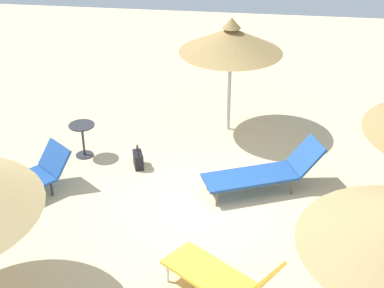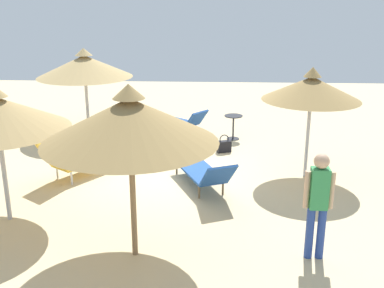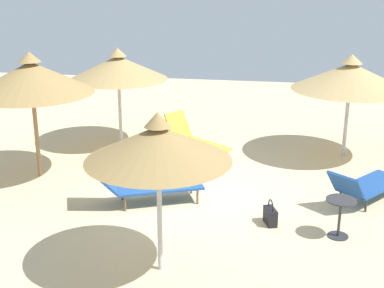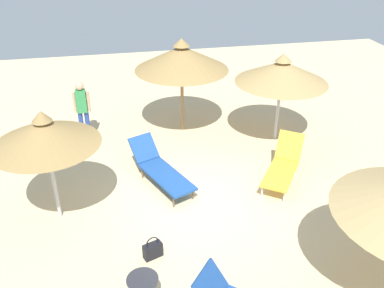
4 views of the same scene
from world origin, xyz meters
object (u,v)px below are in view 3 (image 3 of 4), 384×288
(parasol_umbrella_far_left, at_px, (158,143))
(parasol_umbrella_back, at_px, (118,67))
(side_table_round, at_px, (340,212))
(lounge_chair_front, at_px, (194,139))
(lounge_chair_near_left, at_px, (144,185))
(lounge_chair_edge, at_px, (366,185))
(handbag, at_px, (270,215))
(parasol_umbrella_near_right, at_px, (350,76))
(parasol_umbrella_center, at_px, (31,77))

(parasol_umbrella_far_left, height_order, parasol_umbrella_back, parasol_umbrella_back)
(parasol_umbrella_far_left, relative_size, side_table_round, 3.58)
(lounge_chair_front, xyz_separation_m, side_table_round, (3.21, -3.76, 0.03))
(parasol_umbrella_back, distance_m, lounge_chair_near_left, 4.30)
(parasol_umbrella_far_left, relative_size, lounge_chair_edge, 1.31)
(lounge_chair_near_left, distance_m, lounge_chair_edge, 4.45)
(lounge_chair_edge, relative_size, lounge_chair_front, 1.07)
(parasol_umbrella_back, distance_m, handbag, 6.13)
(parasol_umbrella_near_right, height_order, handbag, parasol_umbrella_near_right)
(parasol_umbrella_back, xyz_separation_m, lounge_chair_edge, (5.97, -2.77, -1.70))
(parasol_umbrella_near_right, bearing_deg, side_table_round, -96.36)
(handbag, height_order, side_table_round, side_table_round)
(parasol_umbrella_near_right, xyz_separation_m, parasol_umbrella_center, (-6.94, -2.58, 0.24))
(handbag, bearing_deg, lounge_chair_edge, 36.14)
(parasol_umbrella_far_left, height_order, parasol_umbrella_center, parasol_umbrella_center)
(parasol_umbrella_near_right, height_order, parasol_umbrella_back, parasol_umbrella_back)
(lounge_chair_edge, xyz_separation_m, handbag, (-1.85, -1.35, -0.19))
(parasol_umbrella_back, relative_size, lounge_chair_front, 1.42)
(lounge_chair_edge, bearing_deg, parasol_umbrella_center, 178.49)
(lounge_chair_edge, height_order, handbag, lounge_chair_edge)
(parasol_umbrella_near_right, bearing_deg, parasol_umbrella_back, 179.97)
(side_table_round, bearing_deg, parasol_umbrella_back, 140.37)
(parasol_umbrella_back, bearing_deg, side_table_round, -39.63)
(parasol_umbrella_back, xyz_separation_m, side_table_round, (5.32, -4.40, -1.59))
(parasol_umbrella_near_right, bearing_deg, lounge_chair_near_left, -139.21)
(handbag, distance_m, side_table_round, 1.27)
(parasol_umbrella_back, bearing_deg, parasol_umbrella_near_right, -0.03)
(parasol_umbrella_far_left, xyz_separation_m, lounge_chair_edge, (3.50, 3.21, -1.72))
(lounge_chair_near_left, height_order, lounge_chair_front, lounge_chair_front)
(lounge_chair_edge, bearing_deg, handbag, -143.86)
(parasol_umbrella_near_right, distance_m, parasol_umbrella_center, 7.40)
(lounge_chair_near_left, height_order, side_table_round, lounge_chair_near_left)
(parasol_umbrella_near_right, distance_m, lounge_chair_near_left, 5.79)
(handbag, bearing_deg, parasol_umbrella_near_right, 67.69)
(parasol_umbrella_back, distance_m, parasol_umbrella_center, 2.82)
(parasol_umbrella_far_left, distance_m, parasol_umbrella_back, 6.47)
(parasol_umbrella_near_right, relative_size, side_table_round, 3.96)
(handbag, bearing_deg, side_table_round, -13.39)
(lounge_chair_near_left, distance_m, lounge_chair_front, 3.03)
(parasol_umbrella_center, relative_size, side_table_round, 3.96)
(parasol_umbrella_far_left, height_order, lounge_chair_near_left, parasol_umbrella_far_left)
(parasol_umbrella_near_right, relative_size, parasol_umbrella_center, 1.00)
(lounge_chair_front, bearing_deg, handbag, -59.94)
(lounge_chair_front, bearing_deg, parasol_umbrella_back, 162.95)
(lounge_chair_edge, xyz_separation_m, lounge_chair_front, (-3.86, 2.12, 0.09))
(parasol_umbrella_back, bearing_deg, lounge_chair_near_left, -66.18)
(parasol_umbrella_center, bearing_deg, parasol_umbrella_near_right, 20.37)
(parasol_umbrella_far_left, relative_size, parasol_umbrella_back, 0.99)
(parasol_umbrella_far_left, relative_size, handbag, 5.21)
(parasol_umbrella_back, height_order, handbag, parasol_umbrella_back)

